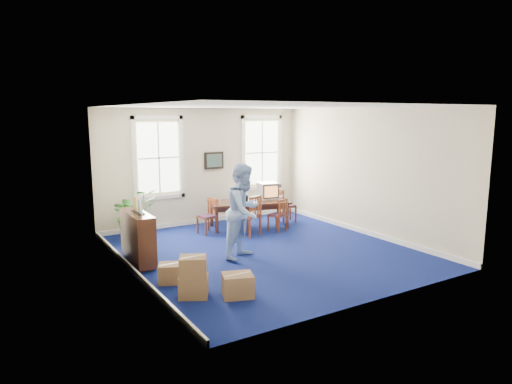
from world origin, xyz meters
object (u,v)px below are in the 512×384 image
crt_tv (268,191)px  chair_near_left (249,215)px  man (244,211)px  potted_plant (134,213)px  cardboard_boxes (201,272)px  conference_table (249,214)px  credenza (138,239)px

crt_tv → chair_near_left: (-1.06, -0.77, -0.43)m
man → potted_plant: (-1.56, 2.77, -0.39)m
cardboard_boxes → chair_near_left: bearing=47.3°
conference_table → chair_near_left: 0.86m
conference_table → credenza: (-3.47, -1.42, 0.15)m
crt_tv → potted_plant: 3.65m
credenza → potted_plant: (0.50, 2.00, 0.10)m
man → cardboard_boxes: (-1.62, -1.35, -0.64)m
crt_tv → cardboard_boxes: 5.16m
credenza → chair_near_left: bearing=13.8°
conference_table → cardboard_boxes: bearing=-114.9°
chair_near_left → potted_plant: potted_plant is taller
chair_near_left → cardboard_boxes: (-2.60, -2.82, -0.15)m
conference_table → man: bearing=-107.0°
chair_near_left → cardboard_boxes: 3.84m
conference_table → crt_tv: size_ratio=3.93×
man → cardboard_boxes: man is taller
chair_near_left → man: 1.84m
crt_tv → man: (-2.04, -2.25, 0.06)m
conference_table → crt_tv: bearing=20.1°
man → cardboard_boxes: bearing=-170.0°
credenza → cardboard_boxes: credenza is taller
chair_near_left → potted_plant: (-2.54, 1.30, 0.10)m
chair_near_left → cardboard_boxes: bearing=28.2°
man → credenza: 2.26m
potted_plant → man: bearing=-60.6°
man → potted_plant: man is taller
cardboard_boxes → credenza: bearing=101.7°
chair_near_left → credenza: chair_near_left is taller
chair_near_left → cardboard_boxes: size_ratio=0.81×
credenza → potted_plant: bearing=76.8°
credenza → potted_plant: potted_plant is taller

